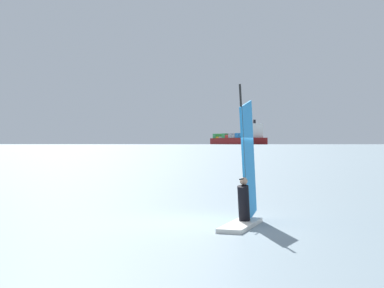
% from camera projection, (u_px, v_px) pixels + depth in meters
% --- Properties ---
extents(ground_plane, '(4000.00, 4000.00, 0.00)m').
position_uv_depth(ground_plane, '(207.00, 223.00, 16.76)').
color(ground_plane, gray).
extents(windsurfer, '(0.75, 3.25, 4.01)m').
position_uv_depth(windsurfer, '(245.00, 192.00, 16.26)').
color(windsurfer, white).
rests_on(windsurfer, ground_plane).
extents(cargo_ship, '(120.64, 119.46, 38.34)m').
position_uv_depth(cargo_ship, '(238.00, 139.00, 926.65)').
color(cargo_ship, maroon).
rests_on(cargo_ship, ground_plane).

